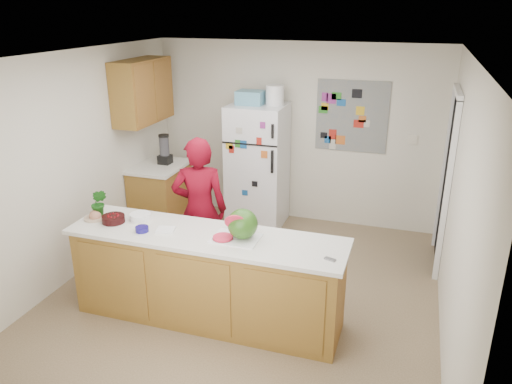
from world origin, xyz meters
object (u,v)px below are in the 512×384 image
(person, at_px, (200,210))
(watermelon, at_px, (243,224))
(cherry_bowl, at_px, (113,219))
(refrigerator, at_px, (258,166))

(person, distance_m, watermelon, 1.07)
(person, xyz_separation_m, cherry_bowl, (-0.59, -0.75, 0.13))
(watermelon, bearing_deg, person, 136.45)
(refrigerator, bearing_deg, person, -94.71)
(watermelon, distance_m, cherry_bowl, 1.35)
(refrigerator, distance_m, watermelon, 2.45)
(watermelon, bearing_deg, refrigerator, 104.58)
(cherry_bowl, bearing_deg, refrigerator, 73.16)
(refrigerator, xyz_separation_m, person, (-0.14, -1.65, -0.02))
(person, bearing_deg, refrigerator, -113.66)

